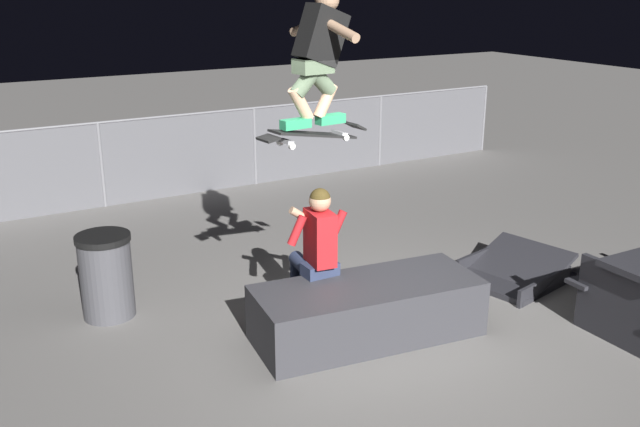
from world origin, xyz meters
TOP-DOWN VIEW (x-y plane):
  - ground_plane at (0.00, 0.00)m, footprint 40.00×40.00m
  - ledge_box_main at (-0.11, 0.11)m, footprint 2.15×1.07m
  - person_sitting_on_ledge at (-0.36, 0.61)m, footprint 0.60×0.77m
  - skateboard at (-0.50, 0.41)m, footprint 1.03×0.31m
  - skater_airborne at (-0.44, 0.41)m, footprint 0.63×0.89m
  - kicker_ramp at (2.00, 0.41)m, footprint 1.27×1.19m
  - trash_bin at (-2.05, 1.73)m, footprint 0.52×0.52m
  - fence_back at (0.00, 5.30)m, footprint 12.05×0.05m

SIDE VIEW (x-z plane):
  - ground_plane at x=0.00m, z-range 0.00..0.00m
  - kicker_ramp at x=2.00m, z-range -0.13..0.26m
  - ledge_box_main at x=-0.11m, z-range 0.00..0.52m
  - trash_bin at x=-2.05m, z-range 0.00..0.84m
  - fence_back at x=0.00m, z-range 0.04..1.29m
  - person_sitting_on_ledge at x=-0.36m, z-range 0.08..1.44m
  - skateboard at x=-0.50m, z-range 1.80..1.95m
  - skater_airborne at x=-0.44m, z-range 2.00..3.12m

